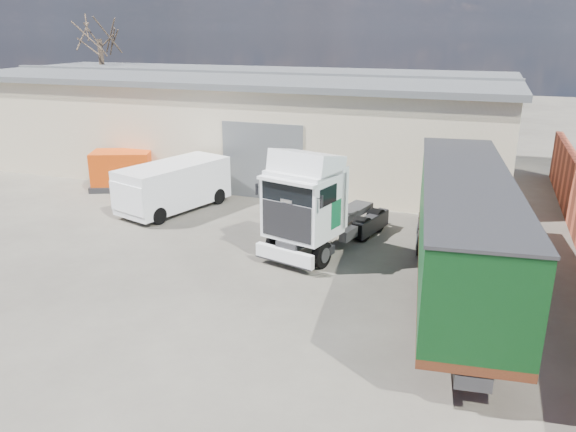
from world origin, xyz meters
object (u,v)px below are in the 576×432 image
(box_trailer, at_px, (463,225))
(orange_skip, at_px, (123,172))
(tractor_unit, at_px, (315,208))
(bare_tree, at_px, (98,25))
(panel_van, at_px, (170,187))

(box_trailer, distance_m, orange_skip, 18.11)
(tractor_unit, bearing_deg, orange_skip, 172.00)
(bare_tree, relative_size, box_trailer, 0.83)
(orange_skip, bearing_deg, tractor_unit, -45.66)
(box_trailer, relative_size, panel_van, 2.10)
(box_trailer, relative_size, orange_skip, 3.27)
(bare_tree, height_order, tractor_unit, bare_tree)
(tractor_unit, relative_size, box_trailer, 0.53)
(panel_van, bearing_deg, tractor_unit, -1.11)
(bare_tree, distance_m, panel_van, 19.64)
(tractor_unit, distance_m, box_trailer, 5.53)
(bare_tree, distance_m, orange_skip, 15.56)
(tractor_unit, xyz_separation_m, panel_van, (-7.39, 2.53, -0.56))
(bare_tree, relative_size, tractor_unit, 1.56)
(bare_tree, bearing_deg, box_trailer, -34.96)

